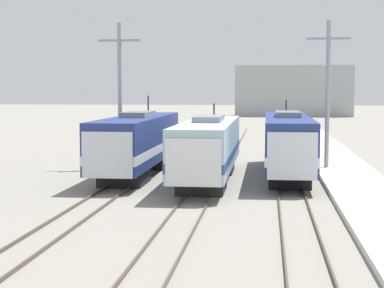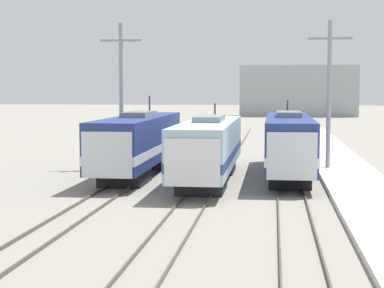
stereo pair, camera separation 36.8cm
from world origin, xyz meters
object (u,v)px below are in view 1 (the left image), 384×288
Objects in this scene: locomotive_center at (208,148)px; locomotive_far_right at (288,144)px; catenary_tower_right at (328,92)px; locomotive_far_left at (137,143)px; catenary_tower_left at (120,92)px.

locomotive_far_right is (5.02, 3.01, 0.09)m from locomotive_center.
locomotive_far_left is at bearing -162.91° from catenary_tower_right.
locomotive_far_left reaches higher than locomotive_center.
catenary_tower_left is (-2.05, 3.96, 3.38)m from locomotive_far_left.
locomotive_center is at bearing -149.08° from locomotive_far_right.
catenary_tower_left is at bearing 180.00° from catenary_tower_right.
locomotive_far_right is 1.65× the size of catenary_tower_left.
locomotive_far_right is at bearing -131.00° from catenary_tower_right.
catenary_tower_left is (-12.08, 3.27, 3.37)m from locomotive_far_right.
catenary_tower_left is (-7.07, 6.28, 3.46)m from locomotive_center.
catenary_tower_right is (12.88, 3.96, 3.38)m from locomotive_far_left.
locomotive_far_left is 0.98× the size of locomotive_center.
locomotive_far_left is 0.97× the size of locomotive_far_right.
catenary_tower_left is at bearing 164.84° from locomotive_far_right.
catenary_tower_left reaches higher than locomotive_far_left.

